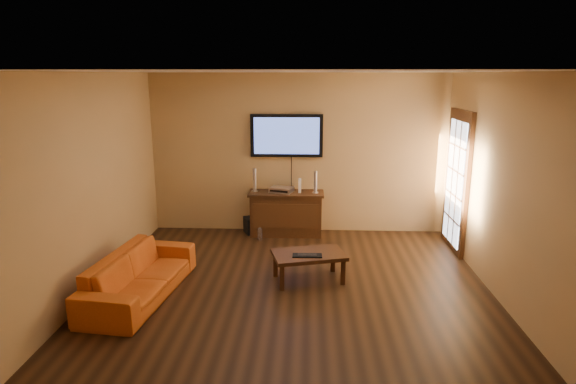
# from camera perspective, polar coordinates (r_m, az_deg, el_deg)

# --- Properties ---
(ground_plane) EXTENTS (5.00, 5.00, 0.00)m
(ground_plane) POSITION_cam_1_polar(r_m,az_deg,el_deg) (6.20, 0.57, -11.72)
(ground_plane) COLOR black
(ground_plane) RESTS_ON ground
(room_walls) EXTENTS (5.00, 5.00, 5.00)m
(room_walls) POSITION_cam_1_polar(r_m,az_deg,el_deg) (6.30, 0.80, 4.81)
(room_walls) COLOR tan
(room_walls) RESTS_ON ground
(french_door) EXTENTS (0.07, 1.02, 2.22)m
(french_door) POSITION_cam_1_polar(r_m,az_deg,el_deg) (7.81, 19.36, 1.02)
(french_door) COLOR black
(french_door) RESTS_ON ground
(media_console) EXTENTS (1.26, 0.48, 0.74)m
(media_console) POSITION_cam_1_polar(r_m,az_deg,el_deg) (8.18, -0.22, -2.52)
(media_console) COLOR black
(media_console) RESTS_ON ground
(television) EXTENTS (1.22, 0.08, 0.72)m
(television) POSITION_cam_1_polar(r_m,az_deg,el_deg) (8.12, -0.16, 6.70)
(television) COLOR black
(television) RESTS_ON ground
(coffee_table) EXTENTS (1.04, 0.77, 0.38)m
(coffee_table) POSITION_cam_1_polar(r_m,az_deg,el_deg) (6.40, 2.48, -7.70)
(coffee_table) COLOR black
(coffee_table) RESTS_ON ground
(sofa) EXTENTS (0.78, 1.94, 0.74)m
(sofa) POSITION_cam_1_polar(r_m,az_deg,el_deg) (6.22, -17.22, -8.58)
(sofa) COLOR #C15215
(sofa) RESTS_ON ground
(speaker_left) EXTENTS (0.11, 0.11, 0.40)m
(speaker_left) POSITION_cam_1_polar(r_m,az_deg,el_deg) (8.13, -3.99, 1.32)
(speaker_left) COLOR silver
(speaker_left) RESTS_ON media_console
(speaker_right) EXTENTS (0.10, 0.10, 0.37)m
(speaker_right) POSITION_cam_1_polar(r_m,az_deg,el_deg) (8.02, 3.27, 1.08)
(speaker_right) COLOR silver
(speaker_right) RESTS_ON media_console
(av_receiver) EXTENTS (0.43, 0.37, 0.08)m
(av_receiver) POSITION_cam_1_polar(r_m,az_deg,el_deg) (8.10, -0.76, 0.29)
(av_receiver) COLOR silver
(av_receiver) RESTS_ON media_console
(game_console) EXTENTS (0.05, 0.16, 0.22)m
(game_console) POSITION_cam_1_polar(r_m,az_deg,el_deg) (8.09, 1.41, 0.77)
(game_console) COLOR white
(game_console) RESTS_ON media_console
(subwoofer) EXTENTS (0.36, 0.36, 0.28)m
(subwoofer) POSITION_cam_1_polar(r_m,az_deg,el_deg) (8.34, -4.16, -3.93)
(subwoofer) COLOR black
(subwoofer) RESTS_ON ground
(bottle) EXTENTS (0.08, 0.08, 0.22)m
(bottle) POSITION_cam_1_polar(r_m,az_deg,el_deg) (7.98, -3.35, -5.01)
(bottle) COLOR white
(bottle) RESTS_ON ground
(keyboard) EXTENTS (0.38, 0.15, 0.02)m
(keyboard) POSITION_cam_1_polar(r_m,az_deg,el_deg) (6.27, 2.29, -7.51)
(keyboard) COLOR black
(keyboard) RESTS_ON coffee_table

